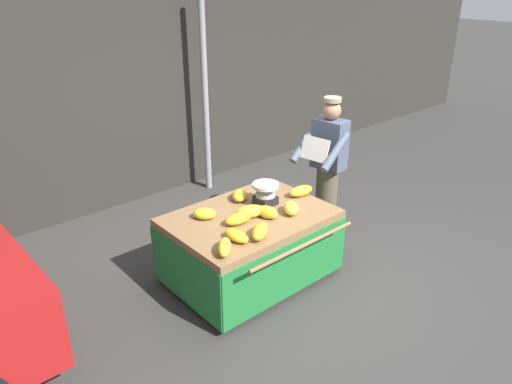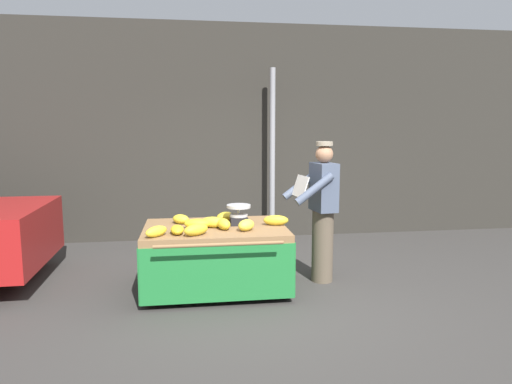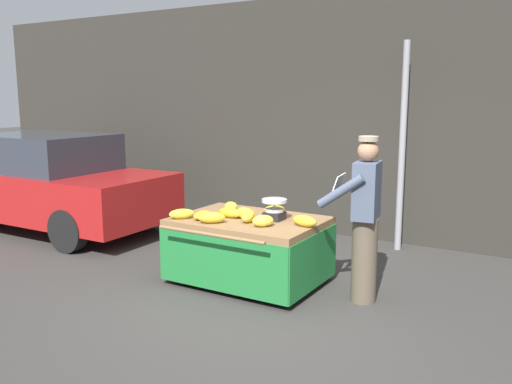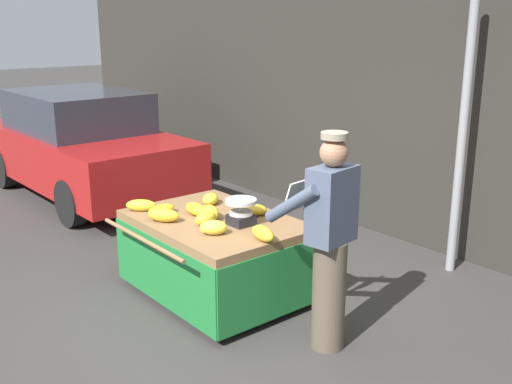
# 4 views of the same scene
# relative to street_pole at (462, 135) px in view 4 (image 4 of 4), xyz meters

# --- Properties ---
(ground_plane) EXTENTS (60.00, 60.00, 0.00)m
(ground_plane) POSITION_rel_street_pole_xyz_m (-0.53, -2.61, -1.41)
(ground_plane) COLOR #383533
(back_wall) EXTENTS (16.00, 0.24, 3.58)m
(back_wall) POSITION_rel_street_pole_xyz_m (-0.53, 0.45, 0.38)
(back_wall) COLOR #2D2B26
(back_wall) RESTS_ON ground
(street_pole) EXTENTS (0.09, 0.09, 2.82)m
(street_pole) POSITION_rel_street_pole_xyz_m (0.00, 0.00, 0.00)
(street_pole) COLOR gray
(street_pole) RESTS_ON ground
(banana_cart) EXTENTS (1.64, 1.36, 0.75)m
(banana_cart) POSITION_rel_street_pole_xyz_m (-1.06, -2.21, -0.86)
(banana_cart) COLOR olive
(banana_cart) RESTS_ON ground
(weighing_scale) EXTENTS (0.28, 0.28, 0.23)m
(weighing_scale) POSITION_rel_street_pole_xyz_m (-0.78, -2.13, -0.54)
(weighing_scale) COLOR black
(weighing_scale) RESTS_ON banana_cart
(banana_bunch_0) EXTENTS (0.32, 0.28, 0.12)m
(banana_bunch_0) POSITION_rel_street_pole_xyz_m (-1.29, -2.61, -0.60)
(banana_bunch_0) COLOR gold
(banana_bunch_0) RESTS_ON banana_cart
(banana_bunch_1) EXTENTS (0.33, 0.26, 0.12)m
(banana_bunch_1) POSITION_rel_street_pole_xyz_m (-1.09, -2.25, -0.60)
(banana_bunch_1) COLOR yellow
(banana_bunch_1) RESTS_ON banana_cart
(banana_bunch_2) EXTENTS (0.26, 0.27, 0.12)m
(banana_bunch_2) POSITION_rel_street_pole_xyz_m (-0.73, -2.47, -0.60)
(banana_bunch_2) COLOR yellow
(banana_bunch_2) RESTS_ON banana_cart
(banana_bunch_3) EXTENTS (0.27, 0.29, 0.11)m
(banana_bunch_3) POSITION_rel_street_pole_xyz_m (-1.70, -2.62, -0.60)
(banana_bunch_3) COLOR yellow
(banana_bunch_3) RESTS_ON banana_cart
(banana_bunch_4) EXTENTS (0.31, 0.17, 0.12)m
(banana_bunch_4) POSITION_rel_street_pole_xyz_m (-0.36, -2.24, -0.60)
(banana_bunch_4) COLOR gold
(banana_bunch_4) RESTS_ON banana_cart
(banana_bunch_5) EXTENTS (0.31, 0.17, 0.11)m
(banana_bunch_5) POSITION_rel_street_pole_xyz_m (-1.27, -2.28, -0.60)
(banana_bunch_5) COLOR gold
(banana_bunch_5) RESTS_ON banana_cart
(banana_bunch_6) EXTENTS (0.29, 0.29, 0.10)m
(banana_bunch_6) POSITION_rel_street_pole_xyz_m (-0.92, -1.88, -0.61)
(banana_bunch_6) COLOR gold
(banana_bunch_6) RESTS_ON banana_cart
(banana_bunch_7) EXTENTS (0.27, 0.27, 0.11)m
(banana_bunch_7) POSITION_rel_street_pole_xyz_m (-1.46, -1.98, -0.61)
(banana_bunch_7) COLOR yellow
(banana_bunch_7) RESTS_ON banana_cart
(banana_bunch_8) EXTENTS (0.19, 0.26, 0.12)m
(banana_bunch_8) POSITION_rel_street_pole_xyz_m (-0.98, -2.37, -0.60)
(banana_bunch_8) COLOR yellow
(banana_bunch_8) RESTS_ON banana_cart
(banana_bunch_9) EXTENTS (0.16, 0.29, 0.09)m
(banana_bunch_9) POSITION_rel_street_pole_xyz_m (-1.49, -2.52, -0.61)
(banana_bunch_9) COLOR gold
(banana_bunch_9) RESTS_ON banana_cart
(vendor_person) EXTENTS (0.63, 0.57, 1.71)m
(vendor_person) POSITION_rel_street_pole_xyz_m (0.24, -2.09, -0.54)
(vendor_person) COLOR brown
(vendor_person) RESTS_ON ground
(parked_car) EXTENTS (3.93, 1.79, 1.51)m
(parked_car) POSITION_rel_street_pole_xyz_m (-5.07, -1.69, -0.66)
(parked_car) COLOR #A51919
(parked_car) RESTS_ON ground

